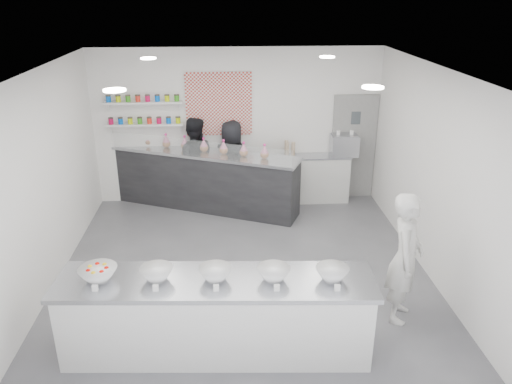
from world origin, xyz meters
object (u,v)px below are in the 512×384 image
(prep_counter, at_px, (217,316))
(staff_right, at_px, (232,162))
(woman_prep, at_px, (405,258))
(staff_left, at_px, (194,161))
(back_bar, at_px, (205,180))
(espresso_machine, at_px, (344,145))
(espresso_ledge, at_px, (316,178))

(prep_counter, xyz_separation_m, staff_right, (0.26, 4.46, 0.34))
(woman_prep, xyz_separation_m, staff_left, (-2.83, 3.92, 0.00))
(back_bar, height_order, espresso_machine, espresso_machine)
(prep_counter, distance_m, staff_left, 4.50)
(espresso_ledge, height_order, staff_left, staff_left)
(espresso_ledge, distance_m, woman_prep, 3.91)
(woman_prep, bearing_deg, staff_right, 51.29)
(prep_counter, relative_size, staff_left, 2.07)
(espresso_ledge, height_order, espresso_machine, espresso_machine)
(woman_prep, bearing_deg, staff_left, 58.97)
(staff_left, distance_m, staff_right, 0.73)
(prep_counter, distance_m, woman_prep, 2.44)
(staff_right, bearing_deg, woman_prep, 133.97)
(espresso_machine, bearing_deg, espresso_ledge, 180.00)
(espresso_machine, height_order, staff_left, staff_left)
(woman_prep, bearing_deg, back_bar, 58.67)
(espresso_ledge, distance_m, espresso_machine, 0.85)
(espresso_machine, bearing_deg, staff_left, 178.94)
(back_bar, xyz_separation_m, woman_prep, (2.62, -3.67, 0.30))
(prep_counter, distance_m, back_bar, 4.21)
(back_bar, relative_size, woman_prep, 2.12)
(espresso_ledge, relative_size, espresso_machine, 2.45)
(espresso_machine, xyz_separation_m, staff_right, (-2.19, 0.05, -0.32))
(staff_right, bearing_deg, prep_counter, 102.53)
(prep_counter, bearing_deg, espresso_ledge, 69.71)
(espresso_machine, xyz_separation_m, staff_left, (-2.92, 0.05, -0.28))
(woman_prep, bearing_deg, espresso_ledge, 29.44)
(prep_counter, relative_size, woman_prep, 2.07)
(prep_counter, bearing_deg, staff_left, 99.47)
(prep_counter, relative_size, back_bar, 0.98)
(back_bar, relative_size, staff_right, 2.21)
(woman_prep, distance_m, staff_left, 4.84)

